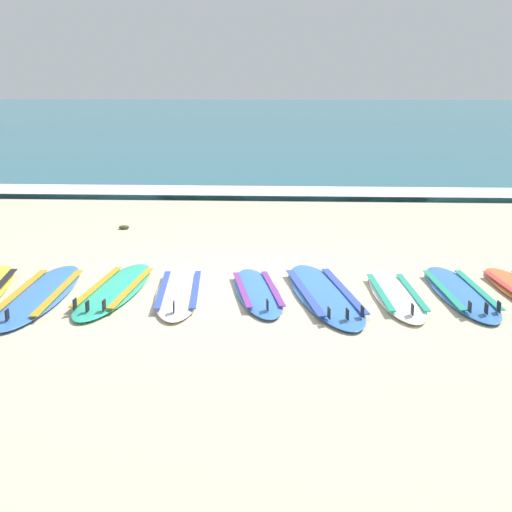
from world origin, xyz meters
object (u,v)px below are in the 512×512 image
surfboard_4 (179,292)px  surfboard_3 (115,289)px  surfboard_6 (324,294)px  surfboard_7 (396,295)px  surfboard_8 (460,292)px  surfboard_2 (39,294)px  surfboard_5 (257,292)px

surfboard_4 → surfboard_3: bearing=175.7°
surfboard_6 → surfboard_7: bearing=-0.1°
surfboard_7 → surfboard_8: bearing=10.5°
surfboard_3 → surfboard_7: same height
surfboard_3 → surfboard_4: size_ratio=1.10×
surfboard_2 → surfboard_6: bearing=3.3°
surfboard_6 → surfboard_7: (0.81, -0.00, -0.00)m
surfboard_3 → surfboard_7: size_ratio=1.14×
surfboard_4 → surfboard_7: 2.47m
surfboard_5 → surfboard_6: (0.76, -0.04, 0.00)m
surfboard_3 → surfboard_7: bearing=-0.8°
surfboard_2 → surfboard_7: size_ratio=1.23×
surfboard_2 → surfboard_6: same height
surfboard_3 → surfboard_5: size_ratio=1.15×
surfboard_8 → surfboard_2: bearing=-176.1°
surfboard_3 → surfboard_5: (1.66, -0.00, -0.00)m
surfboard_4 → surfboard_8: same height
surfboard_6 → surfboard_7: same height
surfboard_2 → surfboard_8: same height
surfboard_6 → surfboard_7: size_ratio=1.28×
surfboard_3 → surfboard_7: 3.23m
surfboard_2 → surfboard_3: 0.84m
surfboard_3 → surfboard_6: size_ratio=0.89×
surfboard_4 → surfboard_7: bearing=0.3°
surfboard_2 → surfboard_5: 2.48m
surfboard_3 → surfboard_4: 0.76m
surfboard_2 → surfboard_6: 3.23m
surfboard_8 → surfboard_5: bearing=-177.6°
surfboard_4 → surfboard_8: (3.22, 0.15, 0.00)m
surfboard_2 → surfboard_3: bearing=15.8°
surfboard_5 → surfboard_7: same height
surfboard_3 → surfboard_4: (0.76, -0.06, -0.00)m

